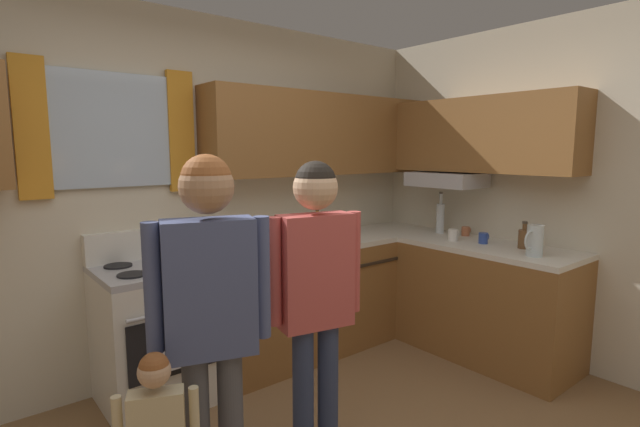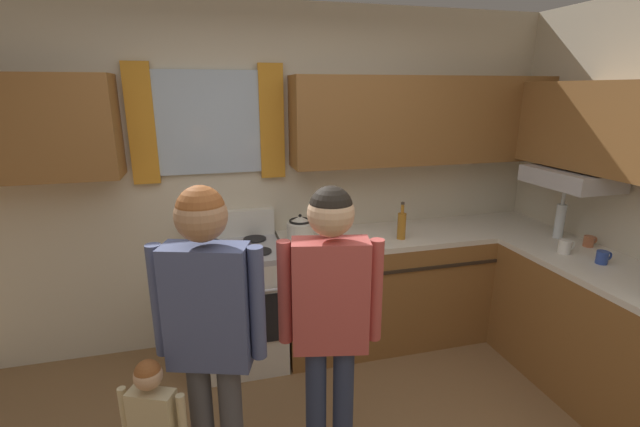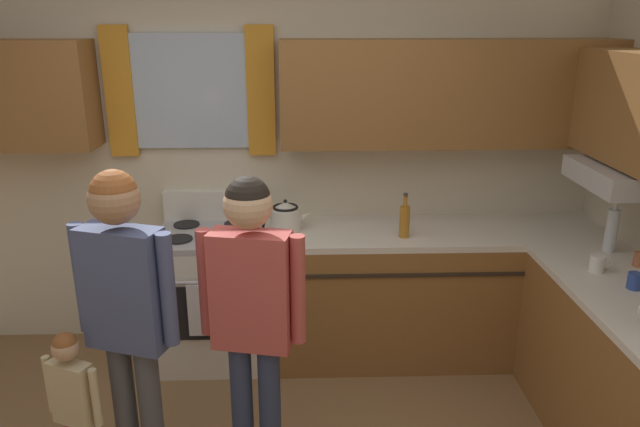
# 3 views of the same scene
# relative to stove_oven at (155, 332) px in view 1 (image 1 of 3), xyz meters

# --- Properties ---
(back_wall_unit) EXTENTS (4.60, 0.42, 2.60)m
(back_wall_unit) POSITION_rel_stove_oven_xyz_m (0.33, 0.28, 1.01)
(back_wall_unit) COLOR beige
(back_wall_unit) RESTS_ON ground
(right_wall_unit) EXTENTS (0.52, 4.05, 2.60)m
(right_wall_unit) POSITION_rel_stove_oven_xyz_m (2.58, -1.46, 0.94)
(right_wall_unit) COLOR beige
(right_wall_unit) RESTS_ON ground
(kitchen_counter_run) EXTENTS (2.23, 1.96, 0.90)m
(kitchen_counter_run) POSITION_rel_stove_oven_xyz_m (1.77, -0.37, -0.02)
(kitchen_counter_run) COLOR brown
(kitchen_counter_run) RESTS_ON ground
(stove_oven) EXTENTS (0.67, 0.67, 1.10)m
(stove_oven) POSITION_rel_stove_oven_xyz_m (0.00, 0.00, 0.00)
(stove_oven) COLOR silver
(stove_oven) RESTS_ON ground
(bottle_oil_amber) EXTENTS (0.06, 0.06, 0.29)m
(bottle_oil_amber) POSITION_rel_stove_oven_xyz_m (1.24, -0.13, 0.54)
(bottle_oil_amber) COLOR #B27223
(bottle_oil_amber) RESTS_ON kitchen_counter_run
(bottle_squat_brown) EXTENTS (0.08, 0.08, 0.21)m
(bottle_squat_brown) POSITION_rel_stove_oven_xyz_m (2.36, -1.21, 0.51)
(bottle_squat_brown) COLOR brown
(bottle_squat_brown) RESTS_ON kitchen_counter_run
(bottle_tall_clear) EXTENTS (0.07, 0.07, 0.37)m
(bottle_tall_clear) POSITION_rel_stove_oven_xyz_m (2.41, -0.41, 0.57)
(bottle_tall_clear) COLOR silver
(bottle_tall_clear) RESTS_ON kitchen_counter_run
(mug_cobalt_blue) EXTENTS (0.11, 0.07, 0.08)m
(mug_cobalt_blue) POSITION_rel_stove_oven_xyz_m (2.30, -0.92, 0.48)
(mug_cobalt_blue) COLOR #2D479E
(mug_cobalt_blue) RESTS_ON kitchen_counter_run
(cup_terracotta) EXTENTS (0.11, 0.07, 0.08)m
(cup_terracotta) POSITION_rel_stove_oven_xyz_m (2.48, -0.63, 0.47)
(cup_terracotta) COLOR #B76642
(cup_terracotta) RESTS_ON kitchen_counter_run
(mug_ceramic_white) EXTENTS (0.13, 0.08, 0.09)m
(mug_ceramic_white) POSITION_rel_stove_oven_xyz_m (2.21, -0.70, 0.48)
(mug_ceramic_white) COLOR white
(mug_ceramic_white) RESTS_ON kitchen_counter_run
(stovetop_kettle) EXTENTS (0.27, 0.20, 0.21)m
(stovetop_kettle) POSITION_rel_stove_oven_xyz_m (0.50, 0.02, 0.53)
(stovetop_kettle) COLOR silver
(stovetop_kettle) RESTS_ON kitchen_counter_run
(water_pitcher) EXTENTS (0.19, 0.11, 0.22)m
(water_pitcher) POSITION_rel_stove_oven_xyz_m (2.17, -1.39, 0.54)
(water_pitcher) COLOR silver
(water_pitcher) RESTS_ON kitchen_counter_run
(adult_holding_child) EXTENTS (0.48, 0.26, 1.62)m
(adult_holding_child) POSITION_rel_stove_oven_xyz_m (-0.19, -1.21, 0.55)
(adult_holding_child) COLOR #4C4C51
(adult_holding_child) RESTS_ON ground
(adult_in_plaid) EXTENTS (0.48, 0.22, 1.59)m
(adult_in_plaid) POSITION_rel_stove_oven_xyz_m (0.37, -1.20, 0.53)
(adult_in_plaid) COLOR #2D3856
(adult_in_plaid) RESTS_ON ground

